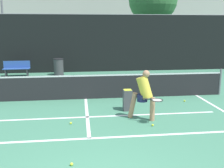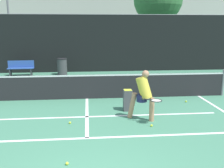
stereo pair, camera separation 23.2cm
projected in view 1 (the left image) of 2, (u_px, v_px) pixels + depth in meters
court_baseline_near at (89, 138)px, 6.57m from camera, size 11.00×0.10×0.01m
court_service_line at (87, 117)px, 8.13m from camera, size 8.25×0.10×0.01m
court_center_mark at (87, 114)px, 8.37m from camera, size 0.10×3.72×0.01m
court_sideline_right at (220, 109)px, 8.91m from camera, size 0.10×4.72×0.01m
net at (85, 86)px, 10.07m from camera, size 11.09×0.09×1.07m
fence_back at (83, 44)px, 15.96m from camera, size 24.00×0.06×3.49m
player_practicing at (144, 93)px, 7.76m from camera, size 0.97×1.00×1.52m
tennis_ball_scattered_0 at (72, 164)px, 5.28m from camera, size 0.07×0.07×0.07m
tennis_ball_scattered_2 at (185, 101)px, 9.79m from camera, size 0.07×0.07×0.07m
tennis_ball_scattered_5 at (153, 125)px, 7.38m from camera, size 0.07×0.07×0.07m
tennis_ball_scattered_6 at (71, 123)px, 7.53m from camera, size 0.07×0.07×0.07m
ball_hopper at (127, 100)px, 8.72m from camera, size 0.28×0.28×0.71m
courtside_bench at (17, 68)px, 14.77m from camera, size 1.46×0.44×0.86m
trash_bin at (59, 67)px, 15.07m from camera, size 0.58×0.58×0.96m
parked_car at (132, 56)px, 19.75m from camera, size 1.70×3.93×1.46m
building_far at (81, 25)px, 32.30m from camera, size 36.00×2.40×6.01m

